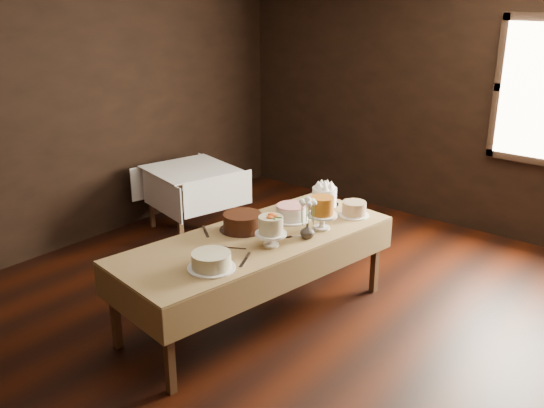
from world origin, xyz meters
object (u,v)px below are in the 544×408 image
at_px(cake_chocolate, 242,223).
at_px(cake_flowers, 271,233).
at_px(display_table, 256,243).
at_px(side_table, 191,175).
at_px(cake_meringue, 324,197).
at_px(cake_cream, 211,261).
at_px(cake_server_b, 243,263).
at_px(cake_server_a, 237,248).
at_px(cake_server_d, 300,236).
at_px(cake_caramel, 322,215).
at_px(cake_speckled, 354,209).
at_px(flower_vase, 307,231).
at_px(cake_lattice, 292,213).
at_px(cake_server_c, 275,227).
at_px(cake_server_e, 207,234).

relative_size(cake_chocolate, cake_flowers, 1.75).
distance_m(display_table, cake_flowers, 0.26).
distance_m(side_table, cake_meringue, 1.80).
height_order(cake_meringue, cake_cream, cake_meringue).
height_order(cake_cream, cake_server_b, cake_cream).
relative_size(cake_server_a, cake_server_d, 1.00).
bearing_deg(side_table, cake_caramel, -14.04).
bearing_deg(cake_speckled, flower_vase, -91.93).
height_order(cake_speckled, cake_chocolate, cake_chocolate).
distance_m(cake_lattice, cake_cream, 1.11).
distance_m(display_table, cake_server_b, 0.48).
xyz_separation_m(cake_chocolate, flower_vase, (0.49, 0.21, -0.01)).
distance_m(cake_server_a, cake_server_d, 0.55).
bearing_deg(cake_chocolate, cake_caramel, 42.72).
distance_m(side_table, cake_server_c, 1.94).
bearing_deg(cake_server_d, cake_chocolate, 148.92).
bearing_deg(cake_server_a, cake_flowers, 21.48).
distance_m(side_table, cake_server_d, 2.19).
distance_m(side_table, cake_lattice, 1.86).
height_order(cake_cream, cake_server_a, cake_cream).
bearing_deg(cake_speckled, cake_chocolate, -121.05).
bearing_deg(cake_speckled, cake_flowers, -98.82).
distance_m(cake_cream, cake_server_a, 0.38).
bearing_deg(cake_flowers, cake_speckled, 81.18).
xyz_separation_m(cake_lattice, cake_flowers, (0.21, -0.53, 0.05)).
height_order(display_table, cake_speckled, cake_speckled).
distance_m(cake_speckled, cake_server_c, 0.74).
height_order(display_table, cake_chocolate, cake_chocolate).
bearing_deg(cake_server_d, cake_server_a, -171.04).
relative_size(side_table, cake_flowers, 4.07).
relative_size(cake_speckled, flower_vase, 2.21).
xyz_separation_m(cake_lattice, cake_server_b, (0.25, -0.89, -0.05)).
bearing_deg(cake_server_c, cake_chocolate, 134.94).
bearing_deg(cake_server_d, cake_flowers, -158.13).
xyz_separation_m(cake_server_a, cake_server_b, (0.21, -0.15, 0.00)).
height_order(cake_chocolate, cake_server_e, cake_chocolate).
xyz_separation_m(cake_cream, cake_server_a, (-0.09, 0.36, -0.05)).
height_order(cake_lattice, cake_server_d, cake_lattice).
bearing_deg(cake_server_e, cake_server_a, 27.52).
xyz_separation_m(cake_caramel, cake_server_d, (-0.04, -0.23, -0.12)).
distance_m(cake_meringue, cake_caramel, 0.56).
height_order(cake_server_a, cake_server_b, same).
bearing_deg(cake_server_d, cake_server_c, 122.54).
bearing_deg(cake_caramel, flower_vase, -84.91).
height_order(cake_flowers, cake_server_e, cake_flowers).
relative_size(cake_lattice, cake_server_d, 1.52).
bearing_deg(cake_server_e, cake_chocolate, 90.51).
distance_m(display_table, flower_vase, 0.42).
bearing_deg(cake_cream, flower_vase, 77.00).
distance_m(cake_caramel, cake_chocolate, 0.65).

